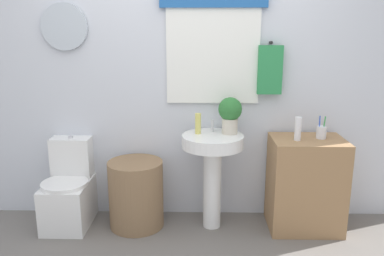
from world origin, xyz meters
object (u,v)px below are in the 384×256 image
(toilet, at_px, (69,192))
(toothbrush_cup, at_px, (321,132))
(pedestal_sink, at_px, (212,159))
(lotion_bottle, at_px, (298,129))
(potted_plant, at_px, (230,113))
(laundry_hamper, at_px, (136,194))
(soap_bottle, at_px, (198,124))
(wooden_cabinet, at_px, (305,184))

(toilet, bearing_deg, toothbrush_cup, -0.42)
(pedestal_sink, xyz_separation_m, lotion_bottle, (0.67, -0.04, 0.27))
(potted_plant, bearing_deg, lotion_bottle, -10.65)
(laundry_hamper, xyz_separation_m, potted_plant, (0.78, 0.06, 0.69))
(pedestal_sink, distance_m, soap_bottle, 0.32)
(wooden_cabinet, bearing_deg, toilet, 178.98)
(soap_bottle, bearing_deg, toilet, -179.24)
(wooden_cabinet, xyz_separation_m, soap_bottle, (-0.89, 0.05, 0.50))
(toilet, height_order, wooden_cabinet, wooden_cabinet)
(lotion_bottle, height_order, toothbrush_cup, lotion_bottle)
(laundry_hamper, height_order, pedestal_sink, pedestal_sink)
(laundry_hamper, bearing_deg, wooden_cabinet, 0.00)
(potted_plant, bearing_deg, toilet, -178.97)
(soap_bottle, distance_m, potted_plant, 0.27)
(laundry_hamper, distance_m, potted_plant, 1.04)
(potted_plant, relative_size, toothbrush_cup, 1.62)
(laundry_hamper, xyz_separation_m, pedestal_sink, (0.64, 0.00, 0.31))
(laundry_hamper, bearing_deg, lotion_bottle, -1.75)
(laundry_hamper, relative_size, potted_plant, 1.90)
(lotion_bottle, bearing_deg, pedestal_sink, 176.59)
(soap_bottle, bearing_deg, pedestal_sink, -22.62)
(toothbrush_cup, bearing_deg, wooden_cabinet, -168.87)
(wooden_cabinet, height_order, soap_bottle, soap_bottle)
(toilet, distance_m, soap_bottle, 1.26)
(lotion_bottle, bearing_deg, wooden_cabinet, 21.33)
(laundry_hamper, relative_size, soap_bottle, 3.38)
(laundry_hamper, bearing_deg, toilet, 176.50)
(toilet, xyz_separation_m, toothbrush_cup, (2.10, -0.02, 0.55))
(wooden_cabinet, bearing_deg, pedestal_sink, 180.00)
(lotion_bottle, bearing_deg, potted_plant, 169.35)
(pedestal_sink, height_order, lotion_bottle, lotion_bottle)
(laundry_hamper, bearing_deg, pedestal_sink, 0.00)
(toilet, bearing_deg, pedestal_sink, -1.66)
(laundry_hamper, height_order, toothbrush_cup, toothbrush_cup)
(wooden_cabinet, xyz_separation_m, toothbrush_cup, (0.10, 0.02, 0.44))
(toilet, distance_m, wooden_cabinet, 2.00)
(pedestal_sink, relative_size, wooden_cabinet, 1.03)
(soap_bottle, height_order, potted_plant, potted_plant)
(toilet, height_order, potted_plant, potted_plant)
(soap_bottle, height_order, toothbrush_cup, soap_bottle)
(wooden_cabinet, bearing_deg, soap_bottle, 176.80)
(soap_bottle, distance_m, lotion_bottle, 0.80)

